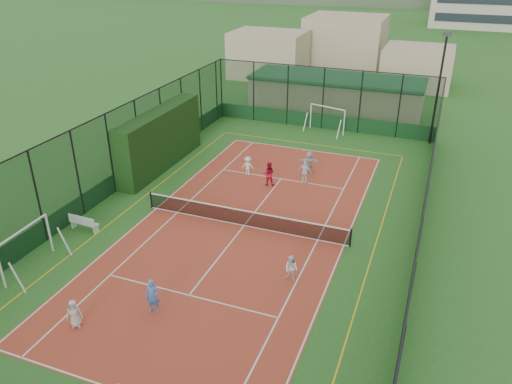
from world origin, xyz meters
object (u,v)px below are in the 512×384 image
(child_near_right, at_px, (291,268))
(child_far_right, at_px, (305,172))
(futsal_goal_near, at_px, (26,250))
(coach, at_px, (269,174))
(clubhouse, at_px, (336,94))
(child_far_left, at_px, (248,166))
(child_far_back, at_px, (309,162))
(child_near_mid, at_px, (153,296))
(futsal_goal_far, at_px, (327,119))
(floodlight_ne, at_px, (438,90))
(white_bench, at_px, (84,222))
(child_near_left, at_px, (74,314))

(child_near_right, bearing_deg, child_far_right, 115.59)
(futsal_goal_near, distance_m, coach, 14.59)
(clubhouse, bearing_deg, child_far_left, -98.15)
(child_far_back, bearing_deg, child_near_mid, 69.57)
(futsal_goal_far, relative_size, child_far_right, 2.05)
(floodlight_ne, bearing_deg, futsal_goal_far, -178.63)
(floodlight_ne, bearing_deg, white_bench, -129.30)
(futsal_goal_near, xyz_separation_m, child_near_right, (11.79, 3.51, -0.39))
(child_near_right, height_order, child_far_back, child_far_back)
(child_near_left, bearing_deg, child_near_mid, 6.68)
(child_near_right, bearing_deg, child_far_back, 114.82)
(futsal_goal_far, height_order, child_near_mid, futsal_goal_far)
(floodlight_ne, relative_size, futsal_goal_near, 2.55)
(white_bench, xyz_separation_m, child_near_right, (11.63, -0.32, 0.18))
(child_near_right, relative_size, child_far_right, 0.83)
(child_far_right, bearing_deg, white_bench, 53.16)
(white_bench, xyz_separation_m, child_far_back, (9.19, 11.49, 0.28))
(clubhouse, height_order, futsal_goal_far, clubhouse)
(coach, bearing_deg, child_near_left, 66.94)
(child_near_mid, bearing_deg, child_near_right, 20.33)
(child_near_mid, height_order, child_far_back, child_near_mid)
(futsal_goal_far, bearing_deg, child_far_back, -68.69)
(child_far_back, bearing_deg, clubhouse, -96.60)
(child_far_right, bearing_deg, futsal_goal_far, -77.07)
(clubhouse, distance_m, child_far_back, 14.04)
(child_far_left, bearing_deg, child_near_left, 78.82)
(futsal_goal_near, height_order, futsal_goal_far, futsal_goal_near)
(futsal_goal_far, bearing_deg, child_far_left, -89.83)
(floodlight_ne, xyz_separation_m, child_near_left, (-11.92, -26.33, -3.50))
(floodlight_ne, xyz_separation_m, child_far_left, (-10.86, -10.36, -3.47))
(futsal_goal_near, height_order, child_far_back, futsal_goal_near)
(futsal_goal_near, xyz_separation_m, child_far_left, (5.70, 13.50, -0.39))
(white_bench, height_order, child_near_left, child_near_left)
(child_near_right, bearing_deg, floodlight_ne, 89.96)
(floodlight_ne, relative_size, child_near_right, 6.45)
(clubhouse, bearing_deg, child_near_right, -81.53)
(white_bench, bearing_deg, child_far_back, 53.74)
(child_near_left, xyz_separation_m, child_near_mid, (2.45, 1.89, 0.15))
(futsal_goal_far, bearing_deg, white_bench, -97.17)
(child_near_left, distance_m, child_near_right, 9.33)
(child_near_right, distance_m, coach, 9.98)
(floodlight_ne, distance_m, futsal_goal_far, 8.61)
(floodlight_ne, height_order, child_near_left, floodlight_ne)
(floodlight_ne, relative_size, clubhouse, 0.54)
(child_far_right, bearing_deg, floodlight_ne, -117.20)
(child_near_mid, bearing_deg, coach, 67.57)
(child_near_left, distance_m, child_far_back, 18.40)
(floodlight_ne, relative_size, child_near_left, 6.67)
(floodlight_ne, xyz_separation_m, child_far_right, (-6.99, -10.27, -3.34))
(floodlight_ne, xyz_separation_m, futsal_goal_far, (-8.03, -0.19, -3.11))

